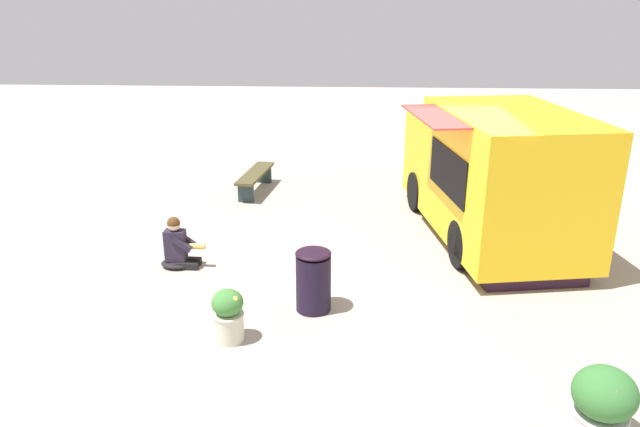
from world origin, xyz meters
name	(u,v)px	position (x,y,z in m)	size (l,w,h in m)	color
ground_plane	(428,261)	(0.00, 0.00, 0.00)	(40.00, 40.00, 0.00)	#AA9E8F
food_truck	(492,177)	(1.21, 1.14, 1.16)	(3.06, 5.10, 2.44)	yellow
person_customer	(178,247)	(-4.14, -0.42, 0.34)	(0.76, 0.46, 0.87)	black
planter_flowering_near	(603,401)	(1.26, -4.23, 0.39)	(0.64, 0.64, 0.76)	silver
planter_flowering_far	(228,315)	(-2.88, -2.64, 0.37)	(0.42, 0.42, 0.72)	beige
plaza_bench	(255,177)	(-3.48, 3.64, 0.36)	(0.64, 1.87, 0.46)	#494226
trash_bin	(313,280)	(-1.83, -1.76, 0.47)	(0.51, 0.51, 0.92)	black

